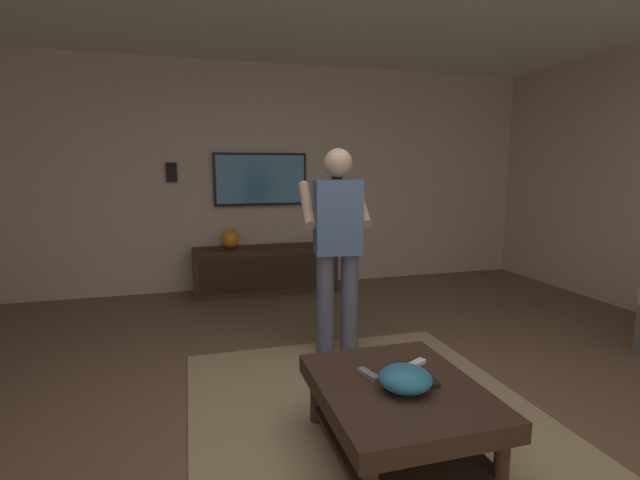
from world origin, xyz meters
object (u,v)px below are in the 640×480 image
Objects in this scene: tv at (261,179)px; remote_grey at (368,374)px; person_standing at (337,239)px; remote_white at (415,364)px; wall_speaker_right at (172,172)px; vase_round at (230,239)px; remote_black at (430,380)px; wall_speaker_left at (337,173)px; bowl at (405,379)px; media_console at (266,269)px; coffee_table at (397,403)px.

tv is 7.55× the size of remote_grey.
person_standing is (-2.25, -0.25, -0.42)m from tv.
wall_speaker_right is (3.50, 1.35, 1.03)m from remote_white.
wall_speaker_right reaches higher than vase_round.
remote_black is 0.68× the size of wall_speaker_left.
remote_grey is (0.15, 0.28, 0.00)m from remote_black.
remote_white is at bearing -95.45° from remote_grey.
bowl is at bearing 167.14° from wall_speaker_left.
media_console is 11.33× the size of remote_black.
wall_speaker_right is (0.00, 2.02, 0.02)m from wall_speaker_left.
bowl is 1.78× the size of remote_white.
wall_speaker_right is at bearing -103.78° from media_console.
bowl is 1.21× the size of wall_speaker_right.
wall_speaker_right is (2.26, 1.29, 0.50)m from person_standing.
wall_speaker_left is at bearing -90.00° from wall_speaker_right.
remote_grey is (-3.53, -0.01, -0.94)m from tv.
coffee_table is 0.21m from remote_black.
person_standing is 1.52m from remote_black.
vase_round is (3.30, 0.42, 0.25)m from remote_grey.
wall_speaker_left is (3.69, -0.69, 1.01)m from remote_black.
person_standing is at bearing 6.45° from tv.
vase_round is (3.42, 0.54, 0.36)m from coffee_table.
remote_grey is 3.34m from vase_round.
coffee_table is at bearing 2.12° from media_console.
remote_black is at bearing -160.20° from wall_speaker_right.
vase_round is at bearing -91.30° from media_console.
tv is 2.30m from person_standing.
vase_round is at bearing 73.60° from remote_white.
person_standing reaches higher than coffee_table.
tv is (3.65, 0.13, 1.05)m from coffee_table.
person_standing is 7.45× the size of wall_speaker_left.
bowl is 1.21× the size of wall_speaker_left.
remote_grey is at bearing 0.19° from tv.
wall_speaker_left is (3.55, -0.97, 1.01)m from remote_grey.
tv reaches higher than wall_speaker_left.
bowl is 0.31m from remote_white.
wall_speaker_left is at bearing -80.07° from vase_round.
person_standing is at bearing -4.79° from bowl.
wall_speaker_left is (3.50, -0.67, 1.01)m from remote_white.
remote_black is at bearing -74.92° from bowl.
media_console is (3.41, 0.13, -0.02)m from coffee_table.
vase_round is 1.00× the size of wall_speaker_left.
vase_round reaches higher than remote_white.
media_console is 1.58m from wall_speaker_right.
wall_speaker_left reaches higher than remote_grey.
vase_round reaches higher than remote_black.
coffee_table is 4.55× the size of wall_speaker_right.
media_console is 11.33× the size of remote_grey.
coffee_table is 0.61× the size of person_standing.
remote_white is at bearing 5.13° from tv.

